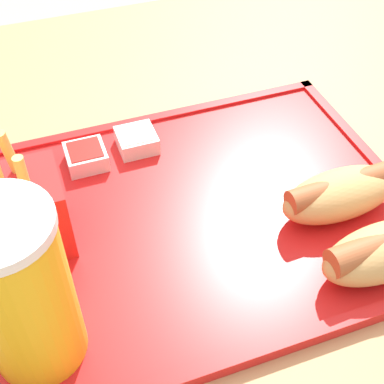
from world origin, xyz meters
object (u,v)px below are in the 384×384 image
at_px(soda_cup, 21,293).
at_px(sauce_cup_ketchup, 86,156).
at_px(hot_dog_near, 340,193).
at_px(fries_carton, 18,214).
at_px(sauce_cup_mayo, 137,140).

distance_m(soda_cup, sauce_cup_ketchup, 0.23).
height_order(hot_dog_near, fries_carton, fries_carton).
bearing_deg(hot_dog_near, sauce_cup_mayo, -45.21).
relative_size(hot_dog_near, sauce_cup_ketchup, 2.98).
xyz_separation_m(sauce_cup_mayo, sauce_cup_ketchup, (0.06, 0.01, 0.00)).
bearing_deg(sauce_cup_mayo, soda_cup, 56.85).
height_order(hot_dog_near, sauce_cup_ketchup, hot_dog_near).
distance_m(fries_carton, sauce_cup_ketchup, 0.12).
bearing_deg(soda_cup, hot_dog_near, -170.35).
xyz_separation_m(soda_cup, hot_dog_near, (-0.30, -0.05, -0.05)).
bearing_deg(fries_carton, sauce_cup_ketchup, -130.02).
relative_size(fries_carton, sauce_cup_mayo, 2.95).
xyz_separation_m(hot_dog_near, sauce_cup_ketchup, (0.22, -0.15, -0.01)).
bearing_deg(soda_cup, sauce_cup_ketchup, -111.32).
height_order(sauce_cup_mayo, sauce_cup_ketchup, same).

